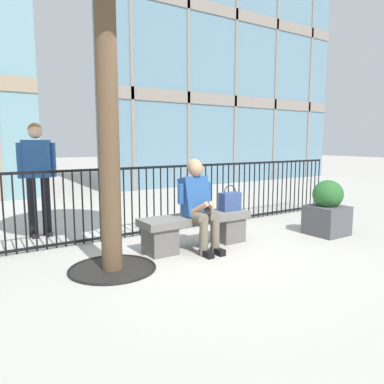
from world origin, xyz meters
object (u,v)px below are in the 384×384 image
stone_bench (196,228)px  planter (327,210)px  handbag_on_bench (230,201)px  seated_person_with_phone (199,202)px  bystander_at_railing (37,171)px

stone_bench → planter: 2.15m
stone_bench → handbag_on_bench: 0.66m
seated_person_with_phone → handbag_on_bench: (0.63, 0.12, -0.06)m
bystander_at_railing → stone_bench: bearing=-47.5°
seated_person_with_phone → planter: size_ratio=1.43×
seated_person_with_phone → handbag_on_bench: size_ratio=3.26×
handbag_on_bench → planter: bearing=-19.7°
handbag_on_bench → bystander_at_railing: (-2.23, 1.82, 0.41)m
stone_bench → seated_person_with_phone: bearing=-110.6°
stone_bench → seated_person_with_phone: size_ratio=1.32×
planter → seated_person_with_phone: bearing=168.8°
handbag_on_bench → seated_person_with_phone: bearing=-169.3°
stone_bench → planter: planter is taller
seated_person_with_phone → bystander_at_railing: (-1.61, 1.94, 0.35)m
seated_person_with_phone → planter: seated_person_with_phone is taller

